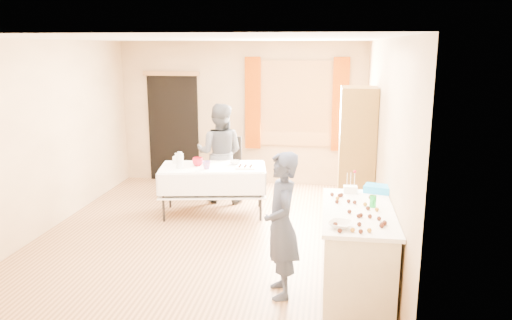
% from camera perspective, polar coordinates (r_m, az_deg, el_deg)
% --- Properties ---
extents(floor, '(4.50, 5.50, 0.02)m').
position_cam_1_polar(floor, '(6.90, -5.48, -8.59)').
color(floor, '#9E7047').
rests_on(floor, ground).
extents(ceiling, '(4.50, 5.50, 0.02)m').
position_cam_1_polar(ceiling, '(6.42, -5.99, 13.73)').
color(ceiling, white).
rests_on(ceiling, floor).
extents(wall_back, '(4.50, 0.02, 2.60)m').
position_cam_1_polar(wall_back, '(9.20, -1.64, 5.34)').
color(wall_back, tan).
rests_on(wall_back, floor).
extents(wall_front, '(4.50, 0.02, 2.60)m').
position_cam_1_polar(wall_front, '(3.99, -15.18, -5.22)').
color(wall_front, tan).
rests_on(wall_front, floor).
extents(wall_left, '(0.02, 5.50, 2.60)m').
position_cam_1_polar(wall_left, '(7.40, -23.00, 2.46)').
color(wall_left, tan).
rests_on(wall_left, floor).
extents(wall_right, '(0.02, 5.50, 2.60)m').
position_cam_1_polar(wall_right, '(6.39, 14.39, 1.58)').
color(wall_right, tan).
rests_on(wall_right, floor).
extents(window_frame, '(1.32, 0.06, 1.52)m').
position_cam_1_polar(window_frame, '(9.02, 4.62, 6.43)').
color(window_frame, olive).
rests_on(window_frame, wall_back).
extents(window_pane, '(1.20, 0.02, 1.40)m').
position_cam_1_polar(window_pane, '(9.01, 4.61, 6.42)').
color(window_pane, white).
rests_on(window_pane, wall_back).
extents(curtain_left, '(0.28, 0.06, 1.65)m').
position_cam_1_polar(curtain_left, '(9.06, -0.36, 6.50)').
color(curtain_left, '#893200').
rests_on(curtain_left, wall_back).
extents(curtain_right, '(0.28, 0.06, 1.65)m').
position_cam_1_polar(curtain_right, '(8.96, 9.61, 6.25)').
color(curtain_right, '#893200').
rests_on(curtain_right, wall_back).
extents(doorway, '(0.95, 0.04, 2.00)m').
position_cam_1_polar(doorway, '(9.52, -9.41, 3.60)').
color(doorway, black).
rests_on(doorway, floor).
extents(door_lintel, '(1.05, 0.06, 0.08)m').
position_cam_1_polar(door_lintel, '(9.39, -9.69, 9.73)').
color(door_lintel, olive).
rests_on(door_lintel, wall_back).
extents(cabinet, '(0.50, 0.60, 1.95)m').
position_cam_1_polar(cabinet, '(7.32, 11.41, 0.54)').
color(cabinet, brown).
rests_on(cabinet, floor).
extents(counter, '(0.71, 1.49, 0.91)m').
position_cam_1_polar(counter, '(5.27, 11.39, -10.33)').
color(counter, beige).
rests_on(counter, floor).
extents(party_table, '(1.69, 1.06, 0.75)m').
position_cam_1_polar(party_table, '(7.59, -4.91, -2.94)').
color(party_table, black).
rests_on(party_table, floor).
extents(chair, '(0.45, 0.45, 0.98)m').
position_cam_1_polar(chair, '(8.70, -3.25, -1.90)').
color(chair, black).
rests_on(chair, floor).
extents(girl, '(0.72, 0.63, 1.50)m').
position_cam_1_polar(girl, '(5.05, 2.92, -7.47)').
color(girl, '#242B41').
rests_on(girl, floor).
extents(woman, '(0.83, 0.67, 1.62)m').
position_cam_1_polar(woman, '(8.13, -4.15, 0.80)').
color(woman, black).
rests_on(woman, floor).
extents(soda_can, '(0.08, 0.08, 0.12)m').
position_cam_1_polar(soda_can, '(5.21, 13.22, -4.62)').
color(soda_can, green).
rests_on(soda_can, counter).
extents(mixing_bowl, '(0.34, 0.34, 0.05)m').
position_cam_1_polar(mixing_bowl, '(4.60, 9.65, -7.30)').
color(mixing_bowl, white).
rests_on(mixing_bowl, counter).
extents(foam_block, '(0.15, 0.11, 0.08)m').
position_cam_1_polar(foam_block, '(5.66, 10.73, -3.33)').
color(foam_block, white).
rests_on(foam_block, counter).
extents(blue_basket, '(0.34, 0.27, 0.08)m').
position_cam_1_polar(blue_basket, '(5.75, 13.80, -3.22)').
color(blue_basket, '#1B9BF3').
rests_on(blue_basket, counter).
extents(pitcher, '(0.13, 0.13, 0.22)m').
position_cam_1_polar(pitcher, '(7.42, -8.70, -0.09)').
color(pitcher, silver).
rests_on(pitcher, party_table).
extents(cup_red, '(0.27, 0.27, 0.13)m').
position_cam_1_polar(cup_red, '(7.54, -6.67, -0.19)').
color(cup_red, '#B0091B').
rests_on(cup_red, party_table).
extents(cup_rainbow, '(0.23, 0.23, 0.12)m').
position_cam_1_polar(cup_rainbow, '(7.34, -5.67, -0.57)').
color(cup_rainbow, red).
rests_on(cup_rainbow, party_table).
extents(small_bowl, '(0.19, 0.19, 0.05)m').
position_cam_1_polar(small_bowl, '(7.60, -2.40, -0.29)').
color(small_bowl, white).
rests_on(small_bowl, party_table).
extents(pastry_tray, '(0.30, 0.24, 0.02)m').
position_cam_1_polar(pastry_tray, '(7.36, -1.22, -0.86)').
color(pastry_tray, white).
rests_on(pastry_tray, party_table).
extents(bottle, '(0.09, 0.10, 0.16)m').
position_cam_1_polar(bottle, '(7.74, -9.16, 0.21)').
color(bottle, white).
rests_on(bottle, party_table).
extents(cake_balls, '(0.51, 1.14, 0.04)m').
position_cam_1_polar(cake_balls, '(4.98, 11.67, -5.87)').
color(cake_balls, '#3F2314').
rests_on(cake_balls, counter).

